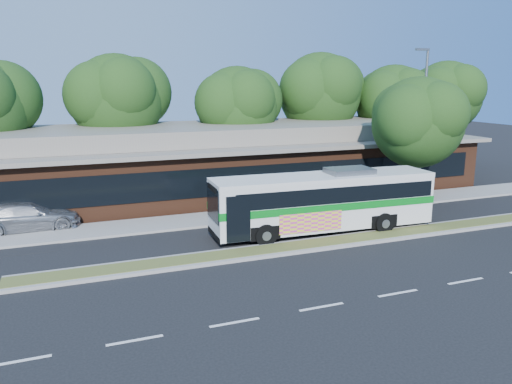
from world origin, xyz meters
The scene contains 13 objects.
ground centered at (0.00, 0.00, 0.00)m, with size 120.00×120.00×0.00m, color black.
median_strip centered at (0.00, 0.60, 0.07)m, with size 26.00×1.10×0.15m, color #4E5B27.
sidewalk centered at (0.00, 6.40, 0.06)m, with size 44.00×2.60×0.12m, color gray.
plaza_building centered at (0.00, 12.99, 2.13)m, with size 33.20×11.20×4.45m.
lamp_post centered at (9.56, 6.00, 4.90)m, with size 0.93×0.18×9.07m.
tree_bg_b centered at (-6.57, 16.14, 6.14)m, with size 6.69×6.00×9.00m.
tree_bg_c centered at (1.40, 15.13, 5.59)m, with size 6.24×5.60×8.26m.
tree_bg_d centered at (8.45, 16.15, 6.42)m, with size 6.91×6.20×9.37m.
tree_bg_e centered at (14.42, 15.14, 5.74)m, with size 6.47×5.80×8.50m.
tree_bg_f centered at (20.43, 16.14, 6.06)m, with size 6.69×6.00×8.92m.
transit_bus centered at (1.09, 2.40, 1.72)m, with size 11.08×2.92×3.08m.
sedan centered at (-12.43, 7.80, 0.72)m, with size 2.01×4.94×1.43m, color #A5A7AC.
sidewalk_tree centered at (9.04, 5.43, 5.01)m, with size 5.83×5.23×7.50m.
Camera 1 is at (-10.43, -18.31, 7.22)m, focal length 35.00 mm.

